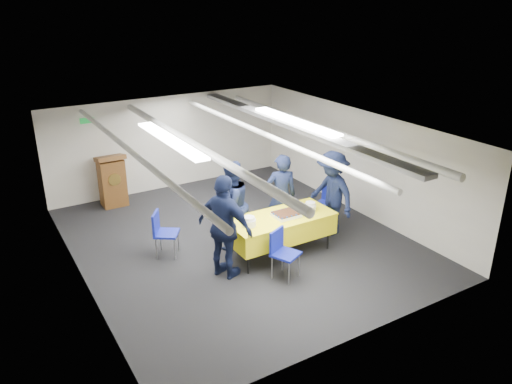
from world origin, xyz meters
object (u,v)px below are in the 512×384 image
serving_table (280,227)px  podium (112,180)px  sailor_c (225,227)px  sailor_a (281,196)px  chair_near (282,249)px  sheet_cake (286,214)px  sailor_b (231,205)px  chair_right (328,200)px  chair_left (162,229)px  sailor_d (332,193)px

serving_table → podium: size_ratio=1.61×
serving_table → sailor_c: bearing=-172.2°
sailor_c → sailor_a: bearing=-90.3°
podium → chair_near: 4.86m
sheet_cake → sailor_b: (-0.73, 0.78, 0.06)m
sheet_cake → chair_near: (-0.52, -0.63, -0.28)m
serving_table → sailor_c: (-1.24, -0.17, 0.37)m
chair_right → chair_near: bearing=-147.6°
sailor_a → chair_left: bearing=5.9°
chair_near → sailor_b: bearing=98.8°
serving_table → sailor_d: bearing=8.6°
chair_left → sailor_a: size_ratio=0.50×
chair_right → sailor_c: sailor_c is taller
sheet_cake → podium: bearing=118.0°
podium → sailor_d: 5.02m
serving_table → sailor_b: (-0.65, 0.72, 0.31)m
sailor_a → chair_right: bearing=-162.8°
serving_table → sailor_d: size_ratio=1.16×
sheet_cake → sailor_d: 1.30m
sheet_cake → chair_right: (1.53, 0.67, -0.28)m
sailor_c → chair_right: bearing=-100.2°
chair_right → sailor_b: bearing=177.3°
chair_right → sailor_c: bearing=-164.7°
sailor_b → sailor_d: (2.00, -0.52, 0.00)m
sailor_a → sailor_d: 1.03m
chair_near → sailor_d: bearing=26.4°
chair_left → sailor_c: sailor_c is taller
podium → chair_right: size_ratio=1.44×
podium → sailor_b: 3.48m
podium → chair_right: (3.63, -3.30, -0.08)m
sailor_b → sailor_d: 2.07m
chair_near → sailor_a: (0.85, 1.30, 0.33)m
sheet_cake → sailor_a: 0.75m
sheet_cake → chair_left: (-2.00, 1.13, -0.28)m
podium → sailor_b: (1.37, -3.19, 0.25)m
podium → serving_table: bearing=-62.7°
chair_left → sailor_d: (3.27, -0.87, 0.34)m
sheet_cake → chair_left: size_ratio=0.55×
sheet_cake → podium: 4.49m
serving_table → sheet_cake: size_ratio=4.18×
podium → chair_near: size_ratio=1.44×
chair_right → sailor_c: size_ratio=0.47×
sheet_cake → sailor_b: sailor_b is taller
chair_near → chair_left: bearing=130.1°
chair_near → sailor_d: size_ratio=0.50×
sailor_b → chair_left: bearing=-37.6°
sailor_a → sailor_c: 1.84m
chair_left → sailor_b: size_ratio=0.50×
chair_right → sailor_a: size_ratio=0.50×
sheet_cake → sailor_a: size_ratio=0.28×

